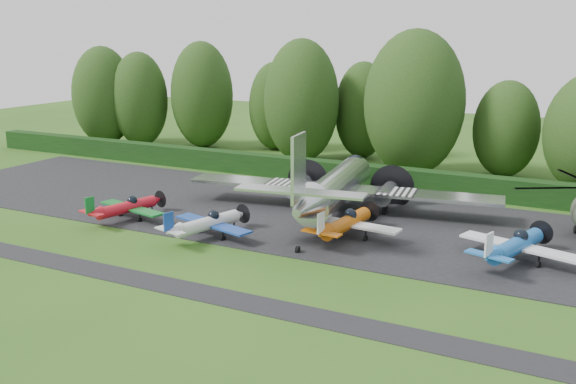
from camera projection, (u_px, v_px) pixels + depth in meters
The scene contains 17 objects.
ground at pixel (242, 256), 39.80m from camera, with size 160.00×160.00×0.00m, color #2B5317.
apron at pixel (310, 216), 48.45m from camera, with size 70.00×18.00×0.01m, color black.
taxiway_verge at pixel (185, 289), 34.61m from camera, with size 70.00×2.00×0.00m, color black.
hedgerow at pixel (362, 186), 57.97m from camera, with size 90.00×1.60×2.00m, color black.
transport_plane at pixel (334, 188), 48.05m from camera, with size 24.34×18.67×7.80m.
light_plane_red at pixel (127, 207), 47.17m from camera, with size 6.26×6.58×2.41m.
light_plane_white at pixel (208, 223), 43.02m from camera, with size 6.54×6.88×2.51m.
light_plane_orange at pixel (346, 223), 42.78m from camera, with size 7.09×7.45×2.72m.
light_plane_blue at pixel (516, 245), 38.20m from camera, with size 7.24×7.62×2.78m.
tree_0 at pixel (103, 96), 78.08m from camera, with size 7.45×7.45×11.97m.
tree_1 at pixel (140, 99), 77.25m from camera, with size 6.74×6.74×11.33m.
tree_2 at pixel (414, 103), 60.84m from camera, with size 9.56×9.56×13.91m.
tree_3 at pixel (202, 95), 76.14m from camera, with size 7.39×7.39×12.57m.
tree_5 at pixel (363, 110), 69.96m from camera, with size 6.17×6.17×10.52m.
tree_7 at pixel (274, 106), 74.94m from camera, with size 5.93×5.93×10.23m.
tree_10 at pixel (506, 129), 60.61m from camera, with size 6.17×6.17×9.21m.
tree_11 at pixel (302, 101), 67.27m from camera, with size 7.91×7.91×12.97m.
Camera 1 is at (19.59, -32.28, 13.48)m, focal length 40.00 mm.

